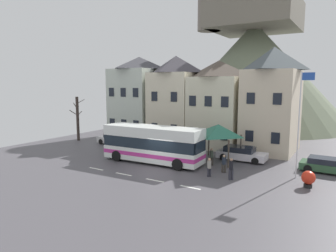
% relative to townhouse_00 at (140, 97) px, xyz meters
% --- Properties ---
extents(ground_plane, '(40.00, 60.00, 0.07)m').
position_rel_townhouse_00_xyz_m(ground_plane, '(10.83, -12.40, -5.39)').
color(ground_plane, '#4E4B51').
extents(townhouse_00, '(5.80, 6.86, 10.72)m').
position_rel_townhouse_00_xyz_m(townhouse_00, '(0.00, 0.00, 0.00)').
color(townhouse_00, beige).
rests_on(townhouse_00, ground_plane).
extents(townhouse_01, '(5.30, 5.47, 10.52)m').
position_rel_townhouse_00_xyz_m(townhouse_01, '(6.02, -0.69, -0.10)').
color(townhouse_01, beige).
rests_on(townhouse_01, ground_plane).
extents(townhouse_02, '(5.54, 5.59, 9.77)m').
position_rel_townhouse_00_xyz_m(townhouse_02, '(11.54, -0.64, -0.47)').
color(townhouse_02, beige).
rests_on(townhouse_02, ground_plane).
extents(townhouse_03, '(5.01, 7.02, 10.97)m').
position_rel_townhouse_00_xyz_m(townhouse_03, '(17.30, 0.08, 0.13)').
color(townhouse_03, beige).
rests_on(townhouse_03, ground_plane).
extents(hilltop_castle, '(32.65, 32.65, 24.71)m').
position_rel_townhouse_00_xyz_m(hilltop_castle, '(9.05, 21.22, 4.11)').
color(hilltop_castle, '#68725A').
rests_on(hilltop_castle, ground_plane).
extents(transit_bus, '(9.56, 3.10, 3.34)m').
position_rel_townhouse_00_xyz_m(transit_bus, '(9.24, -10.46, -3.67)').
color(transit_bus, white).
rests_on(transit_bus, ground_plane).
extents(bus_shelter, '(3.60, 3.60, 3.48)m').
position_rel_townhouse_00_xyz_m(bus_shelter, '(14.15, -6.91, -2.44)').
color(bus_shelter, '#473D33').
rests_on(bus_shelter, ground_plane).
extents(parked_car_00, '(4.17, 2.03, 1.41)m').
position_rel_townhouse_00_xyz_m(parked_car_00, '(0.65, -5.90, -4.67)').
color(parked_car_00, silver).
rests_on(parked_car_00, ground_plane).
extents(parked_car_01, '(4.20, 2.07, 1.20)m').
position_rel_townhouse_00_xyz_m(parked_car_01, '(23.18, -5.70, -4.76)').
color(parked_car_01, '#315838').
rests_on(parked_car_01, ground_plane).
extents(parked_car_02, '(4.55, 2.04, 1.31)m').
position_rel_townhouse_00_xyz_m(parked_car_02, '(15.93, -5.47, -4.71)').
color(parked_car_02, white).
rests_on(parked_car_02, ground_plane).
extents(pedestrian_00, '(0.32, 0.33, 1.67)m').
position_rel_townhouse_00_xyz_m(pedestrian_00, '(17.14, -11.63, -4.49)').
color(pedestrian_00, '#2D2D38').
rests_on(pedestrian_00, ground_plane).
extents(pedestrian_01, '(0.37, 0.34, 1.46)m').
position_rel_townhouse_00_xyz_m(pedestrian_01, '(15.98, -10.09, -4.59)').
color(pedestrian_01, '#38332D').
rests_on(pedestrian_01, ground_plane).
extents(pedestrian_02, '(0.31, 0.32, 1.48)m').
position_rel_townhouse_00_xyz_m(pedestrian_02, '(15.42, -11.76, -4.56)').
color(pedestrian_02, '#2D2D38').
rests_on(pedestrian_02, ground_plane).
extents(pedestrian_03, '(0.32, 0.34, 1.57)m').
position_rel_townhouse_00_xyz_m(pedestrian_03, '(14.28, -8.67, -4.52)').
color(pedestrian_03, '#38332D').
rests_on(pedestrian_03, ground_plane).
extents(public_bench, '(1.71, 0.48, 0.87)m').
position_rel_townhouse_00_xyz_m(public_bench, '(14.71, -4.97, -4.88)').
color(public_bench, brown).
rests_on(public_bench, ground_plane).
extents(flagpole, '(0.95, 0.10, 8.07)m').
position_rel_townhouse_00_xyz_m(flagpole, '(21.31, -8.58, -0.74)').
color(flagpole, silver).
rests_on(flagpole, ground_plane).
extents(harbour_buoy, '(0.94, 0.94, 1.19)m').
position_rel_townhouse_00_xyz_m(harbour_buoy, '(22.34, -10.50, -4.69)').
color(harbour_buoy, black).
rests_on(harbour_buoy, ground_plane).
extents(bare_tree_00, '(1.71, 1.44, 5.57)m').
position_rel_townhouse_00_xyz_m(bare_tree_00, '(-5.15, -6.30, -2.48)').
color(bare_tree_00, '#382D28').
rests_on(bare_tree_00, ground_plane).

